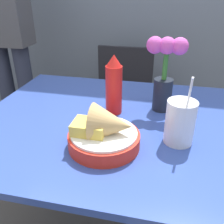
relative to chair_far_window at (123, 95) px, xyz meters
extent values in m
cube|color=#334C9E|center=(0.12, -0.83, 0.25)|extent=(1.06, 0.85, 0.02)
cylinder|color=black|center=(-0.35, -0.46, -0.12)|extent=(0.05, 0.05, 0.73)
cylinder|color=black|center=(0.59, -0.46, -0.12)|extent=(0.05, 0.05, 0.73)
cylinder|color=black|center=(-0.18, -0.27, -0.28)|extent=(0.03, 0.03, 0.41)
cylinder|color=black|center=(0.18, -0.27, -0.28)|extent=(0.03, 0.03, 0.41)
cylinder|color=black|center=(-0.18, 0.09, -0.28)|extent=(0.03, 0.03, 0.41)
cylinder|color=black|center=(0.18, 0.09, -0.28)|extent=(0.03, 0.03, 0.41)
cube|color=black|center=(0.00, -0.09, -0.07)|extent=(0.40, 0.40, 0.02)
cube|color=black|center=(0.00, 0.09, 0.14)|extent=(0.40, 0.03, 0.39)
cylinder|color=red|center=(0.12, -1.01, 0.29)|extent=(0.23, 0.23, 0.05)
cylinder|color=white|center=(0.12, -1.01, 0.31)|extent=(0.21, 0.21, 0.01)
cone|color=tan|center=(0.14, -1.01, 0.35)|extent=(0.12, 0.12, 0.12)
cube|color=#E5C14C|center=(0.08, -1.02, 0.33)|extent=(0.10, 0.08, 0.04)
cylinder|color=red|center=(0.10, -0.77, 0.36)|extent=(0.06, 0.06, 0.19)
cone|color=red|center=(0.10, -0.77, 0.47)|extent=(0.06, 0.06, 0.04)
cylinder|color=silver|center=(0.35, -0.93, 0.33)|extent=(0.09, 0.09, 0.14)
cylinder|color=black|center=(0.35, -0.93, 0.32)|extent=(0.09, 0.09, 0.12)
cylinder|color=white|center=(0.36, -0.93, 0.40)|extent=(0.01, 0.07, 0.19)
cylinder|color=black|center=(0.28, -0.70, 0.33)|extent=(0.07, 0.07, 0.13)
cylinder|color=#33722D|center=(0.28, -0.70, 0.45)|extent=(0.02, 0.02, 0.12)
sphere|color=#D14CB2|center=(0.28, -0.70, 0.52)|extent=(0.06, 0.06, 0.06)
sphere|color=#D14CB2|center=(0.24, -0.70, 0.52)|extent=(0.06, 0.06, 0.06)
sphere|color=#D14CB2|center=(0.33, -0.70, 0.52)|extent=(0.06, 0.06, 0.06)
cylinder|color=#2D3347|center=(-0.84, -0.14, -0.07)|extent=(0.11, 0.11, 0.84)
cylinder|color=#2D3347|center=(-0.68, -0.14, -0.07)|extent=(0.11, 0.11, 0.84)
camera|label=1|loc=(0.29, -1.64, 0.72)|focal=40.00mm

